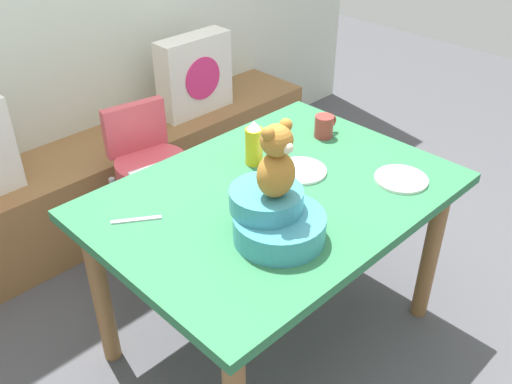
{
  "coord_description": "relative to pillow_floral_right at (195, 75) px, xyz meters",
  "views": [
    {
      "loc": [
        -1.27,
        -1.19,
        1.89
      ],
      "look_at": [
        0.0,
        0.1,
        0.69
      ],
      "focal_mm": 39.92,
      "sensor_mm": 36.0,
      "label": 1
    }
  ],
  "objects": [
    {
      "name": "teddy_bear",
      "position": [
        -0.79,
        -1.38,
        0.34
      ],
      "size": [
        0.13,
        0.12,
        0.25
      ],
      "color": "#AB712B",
      "rests_on": "infant_seat_teal"
    },
    {
      "name": "book_stack",
      "position": [
        -0.43,
        0.02,
        -0.19
      ],
      "size": [
        0.2,
        0.14,
        0.05
      ],
      "primitive_type": "cube",
      "color": "tan",
      "rests_on": "window_bench"
    },
    {
      "name": "dinner_plate_far",
      "position": [
        -0.21,
        -1.48,
        0.07
      ],
      "size": [
        0.2,
        0.2,
        0.01
      ],
      "primitive_type": "cylinder",
      "color": "white",
      "rests_on": "dining_table"
    },
    {
      "name": "infant_seat_teal",
      "position": [
        -0.79,
        -1.38,
        0.13
      ],
      "size": [
        0.3,
        0.33,
        0.16
      ],
      "color": "teal",
      "rests_on": "dining_table"
    },
    {
      "name": "dinner_plate_near",
      "position": [
        -0.43,
        -1.18,
        0.07
      ],
      "size": [
        0.2,
        0.2,
        0.01
      ],
      "primitive_type": "cylinder",
      "color": "white",
      "rests_on": "dining_table"
    },
    {
      "name": "table_fork",
      "position": [
        -1.07,
        -0.99,
        0.06
      ],
      "size": [
        0.15,
        0.11,
        0.01
      ],
      "primitive_type": "cube",
      "rotation": [
        0.0,
        0.0,
        0.98
      ],
      "color": "silver",
      "rests_on": "dining_table"
    },
    {
      "name": "ketchup_bottle",
      "position": [
        -0.51,
        -1.0,
        0.15
      ],
      "size": [
        0.07,
        0.07,
        0.18
      ],
      "color": "gold",
      "rests_on": "dining_table"
    },
    {
      "name": "dining_table",
      "position": [
        -0.6,
        -1.2,
        -0.04
      ],
      "size": [
        1.31,
        0.94,
        0.74
      ],
      "color": "#2D7247",
      "rests_on": "ground_plane"
    },
    {
      "name": "highchair",
      "position": [
        -0.62,
        -0.42,
        -0.16
      ],
      "size": [
        0.37,
        0.49,
        0.79
      ],
      "color": "#D84C59",
      "rests_on": "ground_plane"
    },
    {
      "name": "ground_plane",
      "position": [
        -0.6,
        -1.2,
        -0.68
      ],
      "size": [
        8.0,
        8.0,
        0.0
      ],
      "primitive_type": "plane",
      "color": "#4C4C51"
    },
    {
      "name": "coffee_mug",
      "position": [
        -0.14,
        -1.05,
        0.11
      ],
      "size": [
        0.12,
        0.08,
        0.09
      ],
      "color": "#9E332D",
      "rests_on": "dining_table"
    },
    {
      "name": "pillow_floral_right",
      "position": [
        0.0,
        0.0,
        0.0
      ],
      "size": [
        0.44,
        0.15,
        0.44
      ],
      "color": "white",
      "rests_on": "window_bench"
    },
    {
      "name": "window_bench",
      "position": [
        -0.6,
        0.02,
        -0.45
      ],
      "size": [
        2.6,
        0.44,
        0.46
      ],
      "primitive_type": "cube",
      "color": "olive",
      "rests_on": "ground_plane"
    }
  ]
}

